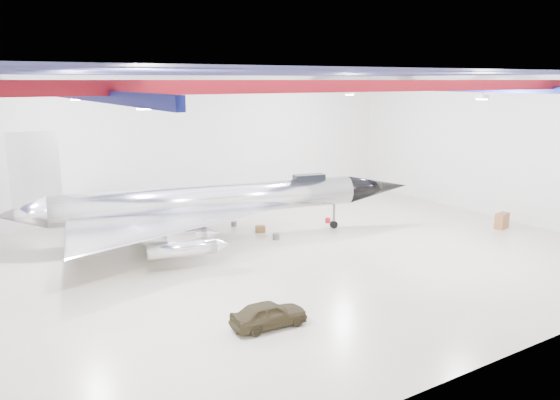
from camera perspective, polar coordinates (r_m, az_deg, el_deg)
floor at (r=33.48m, az=0.00°, el=-6.10°), size 40.00×40.00×0.00m
wall_back at (r=45.45m, az=-10.16°, el=5.75°), size 40.00×0.00×40.00m
wall_right at (r=45.93m, az=21.73°, el=5.13°), size 0.00×30.00×30.00m
ceiling at (r=31.74m, az=0.00°, el=13.08°), size 40.00×40.00×0.00m
ceiling_structure at (r=31.74m, az=0.00°, el=11.86°), size 39.50×29.50×1.08m
jet_aircraft at (r=36.65m, az=-7.24°, el=-0.46°), size 28.03×19.10×7.71m
jeep at (r=24.47m, az=-1.18°, el=-11.83°), size 3.54×1.63×1.18m
desk at (r=43.12m, az=22.17°, el=-2.02°), size 1.34×0.88×1.13m
crate_ply at (r=35.48m, az=-9.03°, el=-4.91°), size 0.53×0.45×0.32m
toolbox_red at (r=39.09m, az=-9.25°, el=-3.31°), size 0.48×0.43×0.28m
engine_drum at (r=37.26m, az=-0.41°, el=-3.82°), size 0.54×0.54×0.42m
parts_bin at (r=39.02m, az=-2.06°, el=-3.05°), size 0.81×0.74×0.47m
crate_small at (r=36.89m, az=-12.55°, el=-4.40°), size 0.45×0.38×0.30m
tool_chest at (r=41.75m, az=5.02°, el=-2.12°), size 0.54×0.54×0.37m
oil_barrel at (r=37.74m, az=-7.63°, el=-3.74°), size 0.57×0.46×0.40m
spares_box at (r=40.72m, az=-4.85°, el=-2.49°), size 0.45×0.45×0.37m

